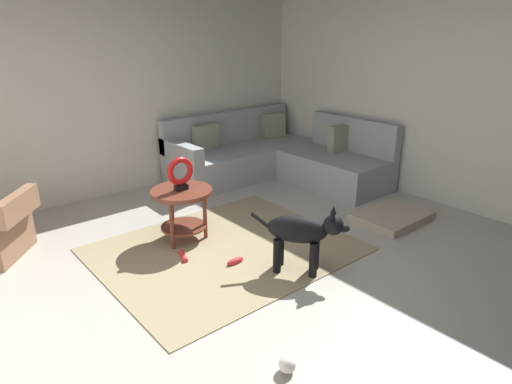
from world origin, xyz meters
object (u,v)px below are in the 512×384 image
at_px(sectional_couch, 275,158).
at_px(side_table, 182,201).
at_px(dog, 302,232).
at_px(torus_sculpture, 180,173).
at_px(dog_toy_rope, 183,256).
at_px(dog_toy_ball, 287,365).
at_px(dog_toy_bone, 235,261).
at_px(dog_bed_mat, 392,217).

bearing_deg(sectional_couch, side_table, -156.65).
bearing_deg(dog, sectional_couch, -163.44).
bearing_deg(torus_sculpture, sectional_couch, 23.35).
distance_m(dog, dog_toy_rope, 1.15).
bearing_deg(dog_toy_ball, dog, 40.74).
xyz_separation_m(dog_toy_ball, dog_toy_bone, (0.57, 1.27, -0.02)).
bearing_deg(torus_sculpture, dog_toy_ball, -103.40).
distance_m(side_table, torus_sculpture, 0.29).
bearing_deg(sectional_couch, dog, -127.35).
xyz_separation_m(sectional_couch, dog_toy_ball, (-2.51, -2.87, -0.24)).
distance_m(side_table, dog, 1.28).
bearing_deg(dog_toy_bone, torus_sculpture, 97.43).
xyz_separation_m(dog_bed_mat, dog_toy_ball, (-2.50, -0.94, 0.01)).
height_order(side_table, dog_bed_mat, side_table).
bearing_deg(side_table, sectional_couch, 23.35).
xyz_separation_m(sectional_couch, dog_toy_bone, (-1.94, -1.60, -0.26)).
xyz_separation_m(dog_bed_mat, dog, (-1.57, -0.14, 0.33)).
bearing_deg(sectional_couch, dog_toy_ball, -131.16).
distance_m(sectional_couch, side_table, 2.22).
distance_m(torus_sculpture, dog_toy_ball, 2.15).
xyz_separation_m(sectional_couch, dog_bed_mat, (-0.01, -1.93, -0.25)).
height_order(sectional_couch, torus_sculpture, sectional_couch).
bearing_deg(dog_toy_rope, sectional_couch, 28.23).
relative_size(sectional_couch, dog, 3.14).
height_order(sectional_couch, dog_bed_mat, sectional_couch).
distance_m(torus_sculpture, dog_toy_bone, 1.00).
xyz_separation_m(dog_bed_mat, dog_toy_rope, (-2.24, 0.73, -0.02)).
xyz_separation_m(torus_sculpture, dog_toy_ball, (-0.47, -1.99, -0.66)).
relative_size(dog_bed_mat, dog_toy_bone, 4.44).
height_order(dog, dog_toy_rope, dog).
relative_size(side_table, dog_bed_mat, 0.75).
xyz_separation_m(side_table, torus_sculpture, (0.00, -0.00, 0.29)).
xyz_separation_m(side_table, dog_toy_ball, (-0.47, -1.99, -0.36)).
bearing_deg(torus_sculpture, dog, -69.03).
height_order(sectional_couch, dog_toy_bone, sectional_couch).
distance_m(dog, dog_toy_ball, 1.27).
bearing_deg(dog_bed_mat, sectional_couch, 89.64).
xyz_separation_m(dog_bed_mat, dog_toy_bone, (-1.93, 0.34, -0.01)).
xyz_separation_m(sectional_couch, side_table, (-2.04, -0.88, 0.12)).
xyz_separation_m(dog_toy_rope, dog_toy_bone, (0.31, -0.39, 0.00)).
bearing_deg(dog_toy_bone, dog_toy_rope, 127.97).
distance_m(sectional_couch, torus_sculpture, 2.26).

